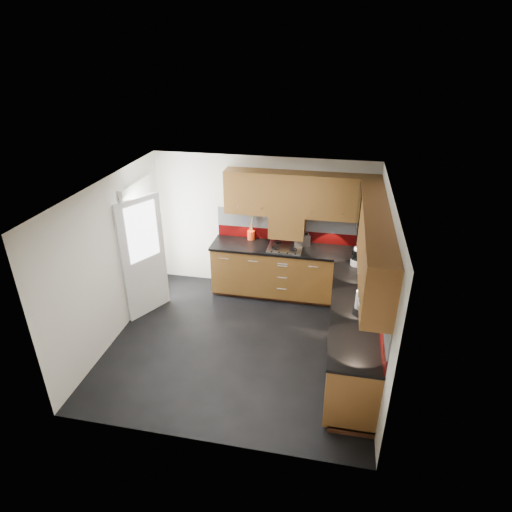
% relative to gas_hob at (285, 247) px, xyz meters
% --- Properties ---
extents(room, '(4.00, 3.80, 2.64)m').
position_rel_gas_hob_xyz_m(room, '(-0.45, -1.47, 0.54)').
color(room, black).
extents(base_cabinets, '(2.70, 3.20, 0.95)m').
position_rel_gas_hob_xyz_m(base_cabinets, '(0.62, -0.75, -0.52)').
color(base_cabinets, '#583313').
rests_on(base_cabinets, room).
extents(countertop, '(2.72, 3.22, 0.04)m').
position_rel_gas_hob_xyz_m(countertop, '(0.60, -0.77, -0.03)').
color(countertop, black).
rests_on(countertop, base_cabinets).
extents(backsplash, '(2.70, 3.20, 0.54)m').
position_rel_gas_hob_xyz_m(backsplash, '(0.83, -0.54, 0.26)').
color(backsplash, maroon).
rests_on(backsplash, countertop).
extents(upper_cabinets, '(2.50, 3.20, 0.72)m').
position_rel_gas_hob_xyz_m(upper_cabinets, '(0.78, -0.69, 0.88)').
color(upper_cabinets, '#583313').
rests_on(upper_cabinets, room).
extents(extractor_hood, '(0.60, 0.33, 0.40)m').
position_rel_gas_hob_xyz_m(extractor_hood, '(0.00, 0.17, 0.33)').
color(extractor_hood, '#583313').
rests_on(extractor_hood, room).
extents(glass_cabinet, '(0.32, 0.80, 0.66)m').
position_rel_gas_hob_xyz_m(glass_cabinet, '(1.26, -0.40, 0.91)').
color(glass_cabinet, black).
rests_on(glass_cabinet, room).
extents(back_door, '(0.42, 1.19, 2.04)m').
position_rel_gas_hob_xyz_m(back_door, '(-2.23, -0.72, 0.08)').
color(back_door, white).
rests_on(back_door, room).
extents(gas_hob, '(0.58, 0.51, 0.04)m').
position_rel_gas_hob_xyz_m(gas_hob, '(0.00, 0.00, 0.00)').
color(gas_hob, silver).
rests_on(gas_hob, countertop).
extents(utensil_pot, '(0.13, 0.13, 0.46)m').
position_rel_gas_hob_xyz_m(utensil_pot, '(-0.64, 0.24, 0.09)').
color(utensil_pot, '#E54015').
rests_on(utensil_pot, countertop).
extents(toaster, '(0.32, 0.25, 0.20)m').
position_rel_gas_hob_xyz_m(toaster, '(0.25, 0.17, 0.08)').
color(toaster, silver).
rests_on(toaster, countertop).
extents(food_processor, '(0.18, 0.18, 0.30)m').
position_rel_gas_hob_xyz_m(food_processor, '(1.17, -0.39, 0.12)').
color(food_processor, white).
rests_on(food_processor, countertop).
extents(paper_towel, '(0.16, 0.16, 0.25)m').
position_rel_gas_hob_xyz_m(paper_towel, '(1.20, -1.61, 0.11)').
color(paper_towel, white).
rests_on(paper_towel, countertop).
extents(orange_cloth, '(0.13, 0.11, 0.01)m').
position_rel_gas_hob_xyz_m(orange_cloth, '(1.18, -0.39, -0.01)').
color(orange_cloth, red).
rests_on(orange_cloth, countertop).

